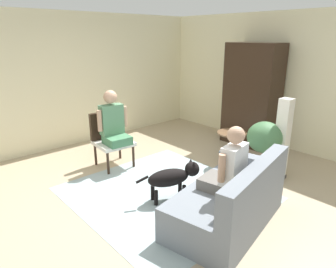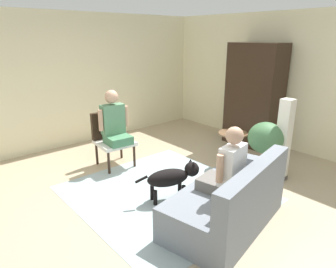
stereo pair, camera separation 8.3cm
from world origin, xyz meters
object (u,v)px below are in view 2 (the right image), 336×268
(armchair, at_px, (111,135))
(potted_plant, at_px, (265,141))
(person_on_couch, at_px, (227,168))
(person_on_armchair, at_px, (114,122))
(dog, at_px, (173,177))
(round_end_table, at_px, (232,146))
(column_lamp, at_px, (283,141))
(armoire_cabinet, at_px, (254,96))
(couch, at_px, (230,202))

(armchair, distance_m, potted_plant, 2.61)
(person_on_couch, height_order, person_on_armchair, person_on_armchair)
(person_on_armchair, xyz_separation_m, dog, (1.50, -0.00, -0.48))
(round_end_table, height_order, column_lamp, column_lamp)
(potted_plant, relative_size, column_lamp, 0.71)
(armchair, xyz_separation_m, armoire_cabinet, (1.04, 2.76, 0.50))
(couch, height_order, armoire_cabinet, armoire_cabinet)
(round_end_table, bearing_deg, couch, -53.07)
(armchair, distance_m, person_on_armchair, 0.32)
(couch, xyz_separation_m, round_end_table, (-1.07, 1.43, 0.08))
(couch, relative_size, round_end_table, 2.85)
(person_on_armchair, bearing_deg, armchair, 175.21)
(round_end_table, distance_m, dog, 1.56)
(dog, xyz_separation_m, column_lamp, (0.66, 1.72, 0.31))
(potted_plant, bearing_deg, armoire_cabinet, 131.32)
(dog, xyz_separation_m, armoire_cabinet, (-0.62, 2.78, 0.70))
(person_on_couch, bearing_deg, person_on_armchair, -178.03)
(person_on_armchair, bearing_deg, dog, -0.15)
(armchair, xyz_separation_m, round_end_table, (1.49, 1.53, -0.16))
(couch, relative_size, person_on_couch, 2.16)
(potted_plant, distance_m, armoire_cabinet, 1.67)
(couch, xyz_separation_m, person_on_armchair, (-2.41, -0.12, 0.52))
(person_on_armchair, height_order, round_end_table, person_on_armchair)
(person_on_couch, bearing_deg, armoire_cabinet, 118.78)
(armchair, relative_size, column_lamp, 0.71)
(column_lamp, bearing_deg, armchair, -143.75)
(armchair, relative_size, round_end_table, 1.51)
(person_on_couch, xyz_separation_m, person_on_armchair, (-2.36, -0.08, 0.07))
(person_on_couch, distance_m, round_end_table, 1.83)
(armchair, distance_m, round_end_table, 2.14)
(couch, bearing_deg, dog, -172.40)
(couch, bearing_deg, potted_plant, 107.42)
(couch, bearing_deg, person_on_couch, -140.80)
(couch, bearing_deg, person_on_armchair, -177.23)
(potted_plant, bearing_deg, person_on_couch, -74.52)
(couch, xyz_separation_m, armoire_cabinet, (-1.52, 2.66, 0.74))
(couch, distance_m, potted_plant, 1.54)
(round_end_table, bearing_deg, potted_plant, 1.14)
(couch, relative_size, armchair, 1.88)
(potted_plant, bearing_deg, column_lamp, 37.26)
(person_on_couch, distance_m, column_lamp, 1.65)
(person_on_couch, height_order, dog, person_on_couch)
(couch, xyz_separation_m, potted_plant, (-0.45, 1.44, 0.32))
(couch, distance_m, armoire_cabinet, 3.15)
(round_end_table, bearing_deg, armoire_cabinet, 110.10)
(armchair, height_order, dog, armchair)
(couch, distance_m, round_end_table, 1.79)
(dog, distance_m, potted_plant, 1.65)
(person_on_couch, relative_size, armoire_cabinet, 0.39)
(round_end_table, xyz_separation_m, dog, (0.17, -1.55, -0.04))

